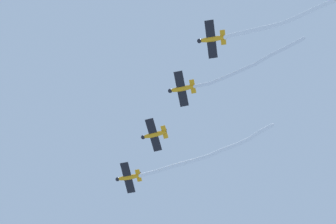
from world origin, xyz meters
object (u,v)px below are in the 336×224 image
(airplane_lead, at_px, (128,177))
(airplane_slot, at_px, (211,39))
(airplane_left_wing, at_px, (154,135))
(airplane_right_wing, at_px, (181,89))

(airplane_lead, height_order, airplane_slot, airplane_slot)
(airplane_left_wing, height_order, airplane_slot, airplane_slot)
(airplane_lead, relative_size, airplane_slot, 1.01)
(airplane_slot, bearing_deg, airplane_right_wing, -51.93)
(airplane_lead, distance_m, airplane_left_wing, 10.19)
(airplane_right_wing, bearing_deg, airplane_lead, -49.28)
(airplane_left_wing, bearing_deg, airplane_right_wing, 133.80)
(airplane_left_wing, distance_m, airplane_right_wing, 10.20)
(airplane_left_wing, height_order, airplane_right_wing, airplane_right_wing)
(airplane_left_wing, bearing_deg, airplane_lead, -46.15)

